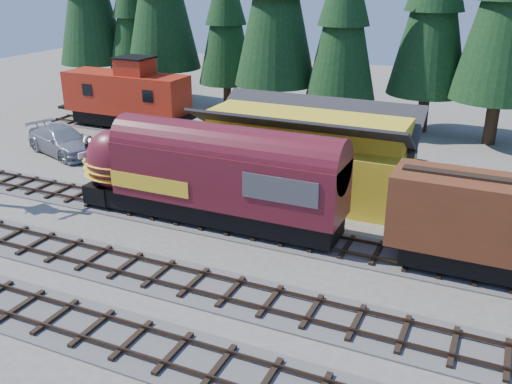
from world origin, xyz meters
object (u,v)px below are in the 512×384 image
at_px(caboose, 127,96).
at_px(pickup_truck_a, 171,165).
at_px(depot, 306,145).
at_px(pickup_truck_b, 63,141).
at_px(locomotive, 200,179).

xyz_separation_m(caboose, pickup_truck_a, (9.99, -9.13, -1.77)).
xyz_separation_m(depot, pickup_truck_b, (-18.75, -0.27, -1.97)).
bearing_deg(depot, pickup_truck_a, -169.20).
distance_m(caboose, pickup_truck_a, 13.65).
bearing_deg(locomotive, pickup_truck_b, 157.61).
bearing_deg(caboose, depot, -22.01).
bearing_deg(locomotive, pickup_truck_a, 135.45).
height_order(depot, pickup_truck_a, depot).
bearing_deg(pickup_truck_b, caboose, 17.38).
xyz_separation_m(locomotive, caboose, (-14.93, 14.00, 0.32)).
xyz_separation_m(locomotive, pickup_truck_b, (-15.13, 6.23, -1.46)).
xyz_separation_m(locomotive, pickup_truck_a, (-4.94, 4.87, -1.45)).
relative_size(caboose, pickup_truck_a, 1.51).
bearing_deg(locomotive, depot, 60.85).
bearing_deg(locomotive, caboose, 136.85).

